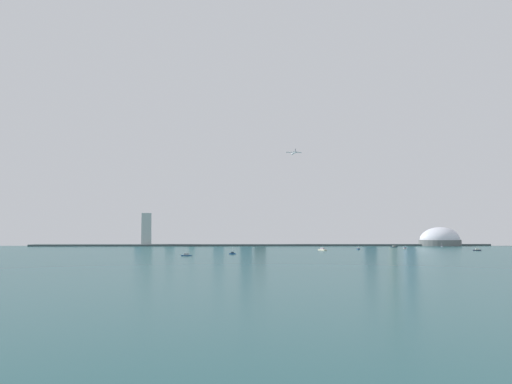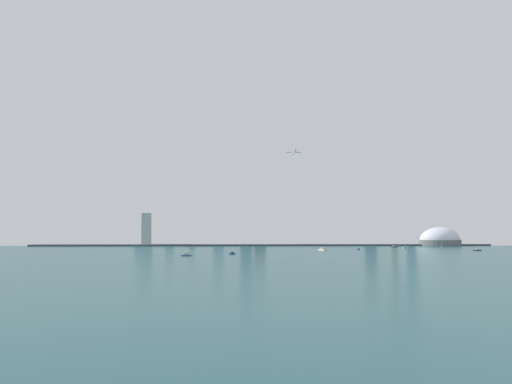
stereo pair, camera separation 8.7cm
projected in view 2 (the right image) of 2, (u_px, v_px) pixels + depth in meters
The scene contains 22 objects.
ground_plane at pixel (280, 259), 578.94m from camera, with size 6000.00×6000.00×0.00m, color #1E4A4E.
waterfront_pier at pixel (262, 245), 1018.89m from camera, with size 961.44×79.55×3.64m, color #435153.
observation_tower at pixel (392, 182), 1063.29m from camera, with size 47.23×47.23×301.22m.
stadium_dome at pixel (437, 240), 1014.96m from camera, with size 96.20×96.20×57.60m.
skyscraper_0 at pixel (260, 229), 1079.84m from camera, with size 25.85×12.25×71.07m.
skyscraper_1 at pixel (147, 228), 1007.80m from camera, with size 20.48×23.63×79.64m.
skyscraper_2 at pixel (170, 234), 1082.08m from camera, with size 18.98×23.64×52.42m.
skyscraper_3 at pixel (246, 222), 1036.37m from camera, with size 25.69×12.23×105.51m.
skyscraper_4 at pixel (192, 235), 1088.25m from camera, with size 12.23×23.76×42.68m.
skyscraper_5 at pixel (370, 223), 1130.09m from camera, with size 27.29×16.83×102.50m.
skyscraper_6 at pixel (409, 210), 1068.72m from camera, with size 23.66×18.29×159.50m.
skyscraper_7 at pixel (141, 231), 1079.35m from camera, with size 26.13×18.81×86.18m.
skyscraper_8 at pixel (219, 227), 1093.72m from camera, with size 23.89×12.73×78.68m.
boat_0 at pixel (358, 249), 834.53m from camera, with size 6.57×6.07×9.74m.
boat_1 at pixel (186, 255), 645.99m from camera, with size 14.27×6.17×3.81m.
boat_2 at pixel (405, 248), 865.85m from camera, with size 6.58×5.98×6.50m.
boat_3 at pixel (442, 246), 939.05m from camera, with size 6.24×9.70×8.31m.
boat_4 at pixel (322, 250), 793.38m from camera, with size 12.99×15.91×9.67m.
boat_5 at pixel (477, 250), 791.19m from camera, with size 12.75×7.80×7.26m.
boat_6 at pixel (394, 247), 925.41m from camera, with size 15.16×11.04×3.24m.
boat_7 at pixel (232, 253), 686.47m from camera, with size 9.65×4.10×10.28m.
airplane at pixel (294, 153), 957.57m from camera, with size 33.46×32.86×7.87m.
Camera 2 is at (-49.52, -582.08, 39.06)m, focal length 33.23 mm.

